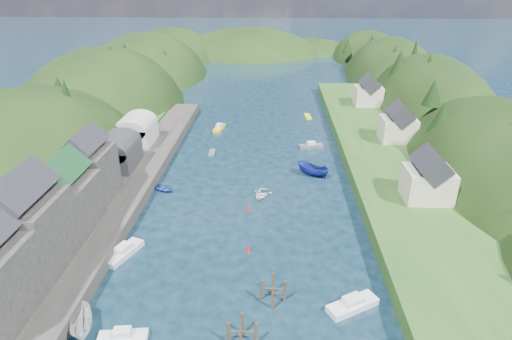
{
  "coord_description": "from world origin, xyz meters",
  "views": [
    {
      "loc": [
        3.04,
        -38.6,
        34.69
      ],
      "look_at": [
        0.0,
        28.0,
        4.0
      ],
      "focal_mm": 30.0,
      "sensor_mm": 36.0,
      "label": 1
    }
  ],
  "objects_px": {
    "channel_buoy_far": "(249,208)",
    "piling_cluster_near": "(242,335)",
    "channel_buoy_near": "(249,249)",
    "piling_cluster_far": "(273,292)"
  },
  "relations": [
    {
      "from": "piling_cluster_near",
      "to": "channel_buoy_near",
      "type": "height_order",
      "value": "piling_cluster_near"
    },
    {
      "from": "piling_cluster_far",
      "to": "channel_buoy_near",
      "type": "height_order",
      "value": "piling_cluster_far"
    },
    {
      "from": "piling_cluster_near",
      "to": "channel_buoy_near",
      "type": "relative_size",
      "value": 3.03
    },
    {
      "from": "channel_buoy_near",
      "to": "channel_buoy_far",
      "type": "xyz_separation_m",
      "value": [
        -0.61,
        11.25,
        0.0
      ]
    },
    {
      "from": "channel_buoy_near",
      "to": "channel_buoy_far",
      "type": "height_order",
      "value": "same"
    },
    {
      "from": "channel_buoy_far",
      "to": "piling_cluster_near",
      "type": "bearing_deg",
      "value": -88.02
    },
    {
      "from": "piling_cluster_far",
      "to": "channel_buoy_near",
      "type": "bearing_deg",
      "value": 109.98
    },
    {
      "from": "channel_buoy_near",
      "to": "piling_cluster_far",
      "type": "bearing_deg",
      "value": -70.02
    },
    {
      "from": "piling_cluster_far",
      "to": "channel_buoy_far",
      "type": "relative_size",
      "value": 3.13
    },
    {
      "from": "channel_buoy_far",
      "to": "piling_cluster_far",
      "type": "bearing_deg",
      "value": -78.97
    }
  ]
}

